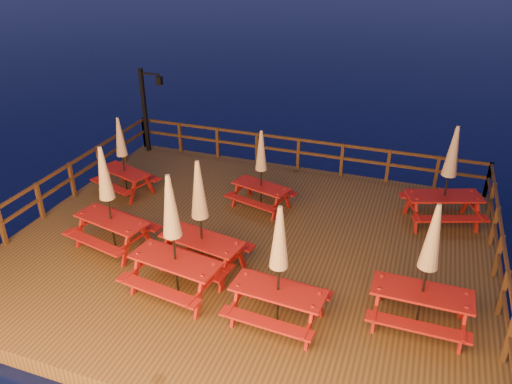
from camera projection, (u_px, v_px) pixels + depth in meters
ground at (248, 257)px, 12.99m from camera, size 500.00×500.00×0.00m
deck at (248, 251)px, 12.90m from camera, size 12.00×10.00×0.40m
deck_piles at (248, 266)px, 13.13m from camera, size 11.44×9.44×1.40m
railing at (270, 188)px, 13.93m from camera, size 11.80×9.75×1.10m
lamp_post at (148, 103)px, 17.35m from camera, size 0.85×0.18×3.00m
picnic_table_0 at (427, 266)px, 9.54m from camera, size 1.97×1.62×2.81m
picnic_table_1 at (108, 197)px, 12.06m from camera, size 2.21×1.95×2.74m
picnic_table_2 at (173, 234)px, 10.45m from camera, size 2.23×1.93×2.88m
picnic_table_3 at (449, 175)px, 13.09m from camera, size 2.39×2.18×2.80m
picnic_table_4 at (122, 155)px, 14.79m from camera, size 2.02×1.83×2.39m
picnic_table_5 at (279, 265)px, 9.64m from camera, size 2.00×1.68×2.71m
picnic_table_6 at (200, 216)px, 11.22m from camera, size 2.21×1.92×2.81m
picnic_table_7 at (261, 169)px, 13.94m from camera, size 1.95×1.75×2.36m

